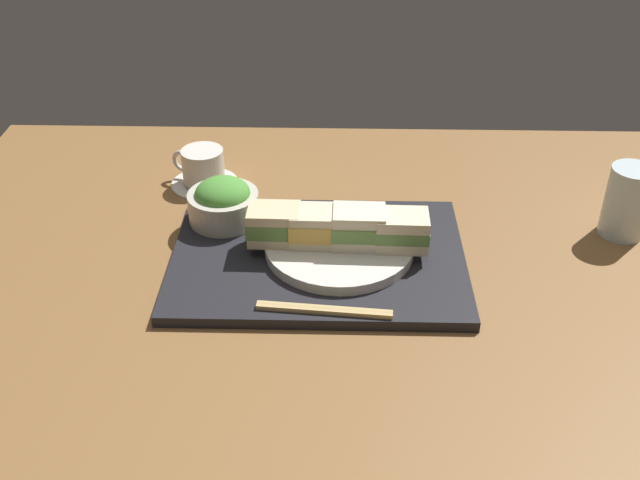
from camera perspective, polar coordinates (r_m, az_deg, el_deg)
name	(u,v)px	position (r cm, az deg, el deg)	size (l,w,h in cm)	color
ground_plane	(339,273)	(118.71, 1.42, -2.50)	(140.00, 100.00, 3.00)	brown
serving_tray	(318,258)	(117.90, -0.13, -1.36)	(45.26, 32.73, 1.75)	black
sandwich_plate	(337,247)	(117.43, 1.31, -0.52)	(23.05, 23.05, 1.65)	silver
sandwich_nearmost	(274,224)	(116.33, -3.47, 1.18)	(8.35, 5.96, 5.57)	beige
sandwich_inner_near	(316,226)	(115.67, -0.28, 1.03)	(8.31, 6.21, 5.52)	beige
sandwich_inner_far	(359,227)	(115.26, 2.95, 0.96)	(8.27, 6.31, 5.91)	#EFE5C1
sandwich_farmost	(402,230)	(115.44, 6.17, 0.72)	(8.20, 6.08, 5.47)	beige
salad_bowl	(223,202)	(124.99, -7.29, 2.86)	(11.62, 11.62, 7.43)	beige
chopsticks_pair	(324,310)	(105.55, 0.31, -5.29)	(19.10, 3.10, 0.70)	tan
coffee_cup	(203,169)	(139.79, -8.80, 5.30)	(12.29, 12.22, 6.98)	silver
drinking_glass	(627,202)	(132.04, 22.12, 2.68)	(7.23, 7.23, 11.99)	silver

